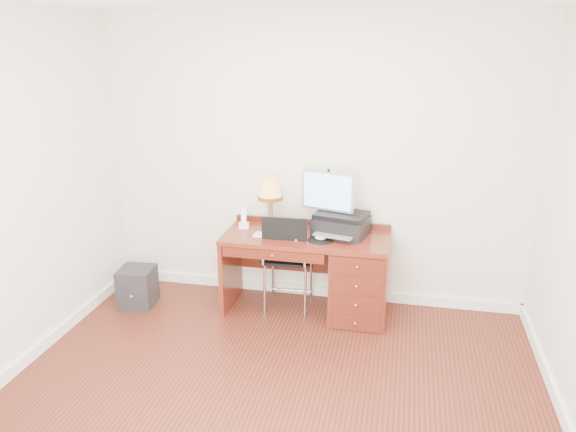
% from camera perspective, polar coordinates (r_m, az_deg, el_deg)
% --- Properties ---
extents(ground, '(4.00, 4.00, 0.00)m').
position_cam_1_polar(ground, '(4.23, -1.82, -18.03)').
color(ground, '#3E160E').
rests_on(ground, ground).
extents(room_shell, '(4.00, 4.00, 4.00)m').
position_cam_1_polar(room_shell, '(4.72, 0.06, -13.15)').
color(room_shell, silver).
rests_on(room_shell, ground).
extents(desk, '(1.50, 0.67, 0.75)m').
position_cam_1_polar(desk, '(5.19, 5.36, -5.72)').
color(desk, maroon).
rests_on(desk, ground).
extents(monitor, '(0.49, 0.22, 0.57)m').
position_cam_1_polar(monitor, '(5.09, 3.99, 2.19)').
color(monitor, silver).
rests_on(monitor, desk).
extents(keyboard, '(0.42, 0.14, 0.02)m').
position_cam_1_polar(keyboard, '(5.06, -1.20, -2.05)').
color(keyboard, white).
rests_on(keyboard, desk).
extents(mouse_pad, '(0.23, 0.23, 0.05)m').
position_cam_1_polar(mouse_pad, '(4.98, 3.33, -2.35)').
color(mouse_pad, black).
rests_on(mouse_pad, desk).
extents(printer, '(0.53, 0.46, 0.21)m').
position_cam_1_polar(printer, '(5.12, 5.44, -0.79)').
color(printer, black).
rests_on(printer, desk).
extents(leg_lamp, '(0.24, 0.24, 0.48)m').
position_cam_1_polar(leg_lamp, '(5.18, -1.83, 2.43)').
color(leg_lamp, black).
rests_on(leg_lamp, desk).
extents(phone, '(0.11, 0.11, 0.20)m').
position_cam_1_polar(phone, '(5.31, -4.51, -0.57)').
color(phone, white).
rests_on(phone, desk).
extents(pen_cup, '(0.08, 0.08, 0.11)m').
position_cam_1_polar(pen_cup, '(5.13, 4.43, -1.28)').
color(pen_cup, black).
rests_on(pen_cup, desk).
extents(chair, '(0.46, 0.47, 0.95)m').
position_cam_1_polar(chair, '(5.18, -0.12, -3.69)').
color(chair, black).
rests_on(chair, ground).
extents(equipment_box, '(0.35, 0.35, 0.37)m').
position_cam_1_polar(equipment_box, '(5.62, -15.04, -6.93)').
color(equipment_box, black).
rests_on(equipment_box, ground).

